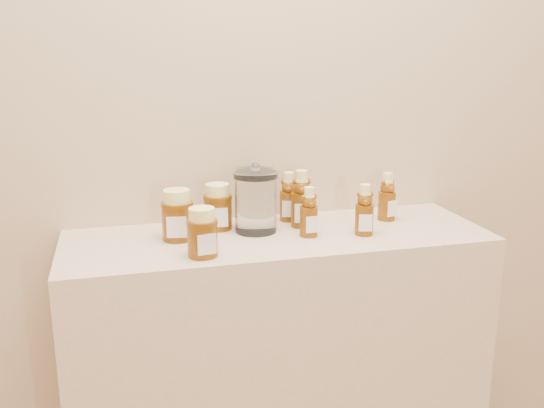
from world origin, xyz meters
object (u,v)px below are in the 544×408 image
object	(u,v)px
display_table	(278,376)
honey_jar_left	(177,215)
bear_bottle_back_left	(289,193)
bear_bottle_front_left	(309,209)
glass_canister	(256,198)

from	to	relation	value
display_table	honey_jar_left	size ratio (longest dim) A/B	8.53
bear_bottle_back_left	bear_bottle_front_left	bearing A→B (deg)	-68.79
display_table	bear_bottle_front_left	xyz separation A→B (m)	(0.08, -0.03, 0.53)
honey_jar_left	display_table	bearing A→B (deg)	3.43
display_table	glass_canister	distance (m)	0.55
bear_bottle_back_left	glass_canister	size ratio (longest dim) A/B	0.87
bear_bottle_front_left	honey_jar_left	xyz separation A→B (m)	(-0.36, 0.06, -0.01)
bear_bottle_front_left	honey_jar_left	distance (m)	0.36
bear_bottle_back_left	honey_jar_left	bearing A→B (deg)	-147.13
bear_bottle_front_left	honey_jar_left	bearing A→B (deg)	166.55
honey_jar_left	glass_canister	xyz separation A→B (m)	(0.22, 0.02, 0.03)
display_table	bear_bottle_back_left	distance (m)	0.55
display_table	glass_canister	bearing A→B (deg)	138.20
display_table	glass_canister	world-z (taller)	glass_canister
bear_bottle_front_left	glass_canister	size ratio (longest dim) A/B	0.81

